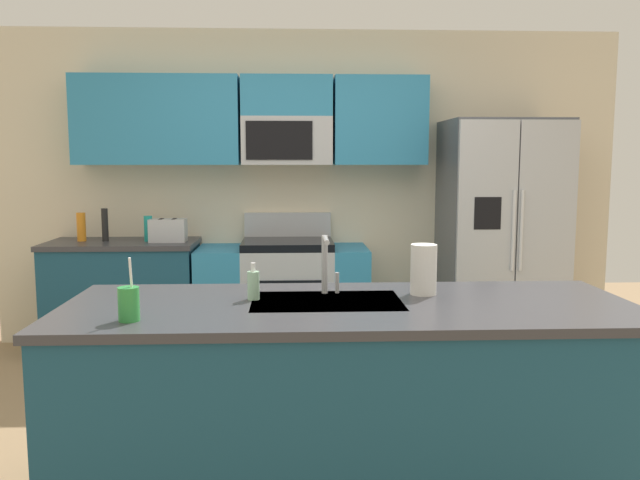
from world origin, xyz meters
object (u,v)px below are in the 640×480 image
at_px(range_oven, 283,296).
at_px(soap_dispenser, 253,285).
at_px(bottle_teal, 148,229).
at_px(paper_towel_roll, 424,269).
at_px(bottle_orange, 81,227).
at_px(pepper_mill, 105,225).
at_px(toaster, 168,230).
at_px(refrigerator, 500,237).
at_px(sink_faucet, 326,260).
at_px(drink_cup_green, 129,304).

xyz_separation_m(range_oven, soap_dispenser, (-0.11, -2.19, 0.53)).
bearing_deg(bottle_teal, paper_towel_roll, -50.08).
height_order(bottle_orange, bottle_teal, bottle_orange).
bearing_deg(soap_dispenser, bottle_orange, 123.88).
relative_size(pepper_mill, paper_towel_roll, 1.08).
xyz_separation_m(toaster, paper_towel_roll, (1.59, -2.06, 0.03)).
height_order(toaster, pepper_mill, pepper_mill).
bearing_deg(bottle_orange, bottle_teal, -3.80).
bearing_deg(range_oven, toaster, -176.65).
height_order(range_oven, bottle_teal, bottle_teal).
height_order(refrigerator, bottle_teal, refrigerator).
bearing_deg(pepper_mill, toaster, -5.70).
height_order(pepper_mill, sink_faucet, sink_faucet).
distance_m(bottle_orange, soap_dispenser, 2.66).
height_order(range_oven, drink_cup_green, drink_cup_green).
bearing_deg(bottle_teal, drink_cup_green, -79.29).
distance_m(drink_cup_green, paper_towel_roll, 1.35).
height_order(range_oven, sink_faucet, sink_faucet).
bearing_deg(pepper_mill, sink_faucet, -52.04).
distance_m(bottle_orange, sink_faucet, 2.79).
distance_m(range_oven, bottle_teal, 1.20).
bearing_deg(pepper_mill, refrigerator, -1.27).
bearing_deg(range_oven, drink_cup_green, -102.64).
xyz_separation_m(range_oven, bottle_orange, (-1.59, 0.02, 0.57)).
height_order(sink_faucet, soap_dispenser, sink_faucet).
height_order(sink_faucet, drink_cup_green, sink_faucet).
relative_size(drink_cup_green, soap_dispenser, 1.51).
distance_m(bottle_teal, sink_faucet, 2.45).
xyz_separation_m(pepper_mill, bottle_orange, (-0.19, 0.02, -0.02)).
distance_m(toaster, paper_towel_roll, 2.61).
bearing_deg(refrigerator, sink_faucet, -126.70).
distance_m(sink_faucet, paper_towel_roll, 0.46).
relative_size(bottle_orange, soap_dispenser, 1.33).
bearing_deg(toaster, soap_dispenser, -69.69).
distance_m(refrigerator, paper_towel_roll, 2.30).
height_order(refrigerator, drink_cup_green, refrigerator).
relative_size(sink_faucet, soap_dispenser, 1.66).
distance_m(bottle_orange, bottle_teal, 0.53).
height_order(refrigerator, sink_faucet, refrigerator).
relative_size(range_oven, drink_cup_green, 5.30).
bearing_deg(bottle_orange, sink_faucet, -49.19).
bearing_deg(range_oven, bottle_orange, 179.40).
bearing_deg(bottle_teal, toaster, -11.91).
xyz_separation_m(toaster, bottle_orange, (-0.69, 0.07, 0.02)).
relative_size(pepper_mill, sink_faucet, 0.92).
relative_size(drink_cup_green, paper_towel_roll, 1.07).
distance_m(toaster, pepper_mill, 0.50).
height_order(range_oven, bottle_orange, bottle_orange).
height_order(pepper_mill, drink_cup_green, pepper_mill).
height_order(bottle_teal, drink_cup_green, drink_cup_green).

